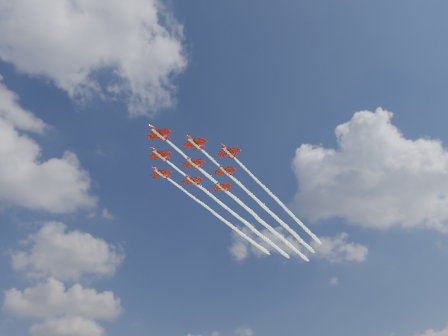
{
  "coord_description": "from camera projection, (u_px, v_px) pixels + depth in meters",
  "views": [
    {
      "loc": [
        -55.98,
        -115.53,
        4.0
      ],
      "look_at": [
        7.05,
        1.43,
        86.32
      ],
      "focal_mm": 35.0,
      "sensor_mm": 36.0,
      "label": 1
    }
  ],
  "objects": [
    {
      "name": "jet_row3_port",
      "position": [
        287.0,
        210.0,
        188.25
      ],
      "size": [
        94.72,
        60.63,
        2.39
      ],
      "rotation": [
        0.0,
        0.0,
        0.56
      ],
      "color": "#B40A18"
    },
    {
      "name": "jet_row4_starb",
      "position": [
        253.0,
        229.0,
        204.85
      ],
      "size": [
        94.72,
        60.63,
        2.39
      ],
      "rotation": [
        0.0,
        0.0,
        0.56
      ],
      "color": "#B40A18"
    },
    {
      "name": "jet_row4_port",
      "position": [
        281.0,
        222.0,
        198.8
      ],
      "size": [
        94.72,
        60.63,
        2.39
      ],
      "rotation": [
        0.0,
        0.0,
        0.56
      ],
      "color": "#B40A18"
    },
    {
      "name": "jet_lead",
      "position": [
        235.0,
        199.0,
        179.29
      ],
      "size": [
        94.72,
        60.63,
        2.39
      ],
      "rotation": [
        0.0,
        0.0,
        0.56
      ],
      "color": "#B40A18"
    },
    {
      "name": "jet_row3_centre",
      "position": [
        257.0,
        217.0,
        194.31
      ],
      "size": [
        94.72,
        60.63,
        2.39
      ],
      "rotation": [
        0.0,
        0.0,
        0.56
      ],
      "color": "#B40A18"
    },
    {
      "name": "jet_row2_port",
      "position": [
        262.0,
        205.0,
        183.77
      ],
      "size": [
        94.72,
        60.63,
        2.39
      ],
      "rotation": [
        0.0,
        0.0,
        0.56
      ],
      "color": "#B40A18"
    },
    {
      "name": "jet_tail",
      "position": [
        276.0,
        233.0,
        209.34
      ],
      "size": [
        94.72,
        60.63,
        2.39
      ],
      "rotation": [
        0.0,
        0.0,
        0.56
      ],
      "color": "#B40A18"
    },
    {
      "name": "jet_row2_starb",
      "position": [
        232.0,
        212.0,
        189.83
      ],
      "size": [
        94.72,
        60.63,
        2.39
      ],
      "rotation": [
        0.0,
        0.0,
        0.56
      ],
      "color": "#B40A18"
    },
    {
      "name": "jet_row3_starb",
      "position": [
        229.0,
        224.0,
        200.37
      ],
      "size": [
        94.72,
        60.63,
        2.39
      ],
      "rotation": [
        0.0,
        0.0,
        0.56
      ],
      "color": "#B40A18"
    }
  ]
}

